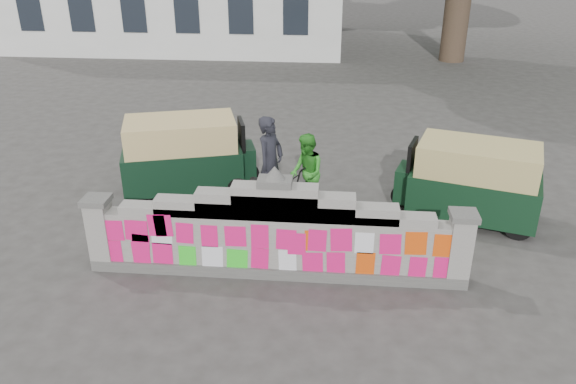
{
  "coord_description": "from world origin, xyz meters",
  "views": [
    {
      "loc": [
        0.95,
        -8.11,
        5.39
      ],
      "look_at": [
        0.12,
        1.0,
        1.1
      ],
      "focal_mm": 35.0,
      "sensor_mm": 36.0,
      "label": 1
    }
  ],
  "objects_px": {
    "cyclist_rider": "(271,175)",
    "rickshaw_right": "(471,180)",
    "pedestrian": "(306,173)",
    "cyclist_bike": "(271,193)",
    "rickshaw_left": "(186,154)"
  },
  "relations": [
    {
      "from": "cyclist_rider",
      "to": "rickshaw_right",
      "type": "height_order",
      "value": "cyclist_rider"
    },
    {
      "from": "cyclist_bike",
      "to": "rickshaw_left",
      "type": "bearing_deg",
      "value": 83.35
    },
    {
      "from": "pedestrian",
      "to": "rickshaw_right",
      "type": "relative_size",
      "value": 0.55
    },
    {
      "from": "rickshaw_left",
      "to": "cyclist_rider",
      "type": "bearing_deg",
      "value": -47.83
    },
    {
      "from": "cyclist_rider",
      "to": "pedestrian",
      "type": "xyz_separation_m",
      "value": [
        0.69,
        0.5,
        -0.14
      ]
    },
    {
      "from": "pedestrian",
      "to": "cyclist_rider",
      "type": "bearing_deg",
      "value": -71.63
    },
    {
      "from": "cyclist_bike",
      "to": "rickshaw_left",
      "type": "distance_m",
      "value": 2.42
    },
    {
      "from": "rickshaw_left",
      "to": "rickshaw_right",
      "type": "xyz_separation_m",
      "value": [
        6.05,
        -0.84,
        -0.03
      ]
    },
    {
      "from": "cyclist_bike",
      "to": "rickshaw_right",
      "type": "xyz_separation_m",
      "value": [
        4.0,
        0.41,
        0.26
      ]
    },
    {
      "from": "pedestrian",
      "to": "rickshaw_left",
      "type": "xyz_separation_m",
      "value": [
        -2.74,
        0.75,
        0.04
      ]
    },
    {
      "from": "rickshaw_right",
      "to": "cyclist_rider",
      "type": "bearing_deg",
      "value": 22.78
    },
    {
      "from": "cyclist_bike",
      "to": "cyclist_rider",
      "type": "bearing_deg",
      "value": 114.71
    },
    {
      "from": "pedestrian",
      "to": "rickshaw_right",
      "type": "distance_m",
      "value": 3.32
    },
    {
      "from": "cyclist_bike",
      "to": "rickshaw_left",
      "type": "relative_size",
      "value": 0.7
    },
    {
      "from": "rickshaw_right",
      "to": "rickshaw_left",
      "type": "bearing_deg",
      "value": 9.01
    }
  ]
}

